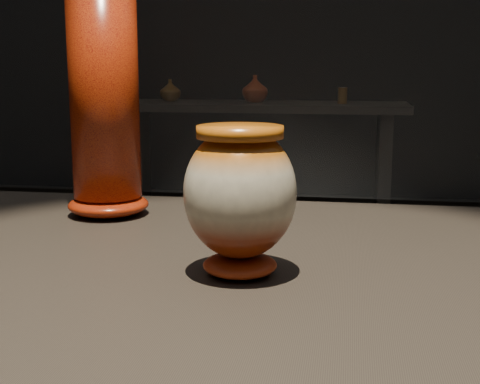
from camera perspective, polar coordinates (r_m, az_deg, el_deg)
The scene contains 6 objects.
main_vase at distance 0.83m, azimuth 0.00°, elevation -0.23°, with size 0.18×0.18×0.19m.
tall_vase at distance 1.17m, azimuth -11.52°, elevation 8.42°, with size 0.15×0.15×0.45m.
back_shelf at distance 4.50m, azimuth 1.29°, elevation 4.29°, with size 2.00×0.60×0.90m.
back_vase_left at distance 4.62m, azimuth -5.97°, elevation 8.62°, with size 0.14×0.14×0.15m, color brown.
back_vase_mid at distance 4.49m, azimuth 1.29°, elevation 8.80°, with size 0.17×0.17×0.18m, color maroon.
back_vase_right at distance 4.40m, azimuth 8.74°, elevation 8.14°, with size 0.06×0.06×0.10m, color brown.
Camera 1 is at (-0.03, -0.87, 1.17)m, focal length 50.00 mm.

